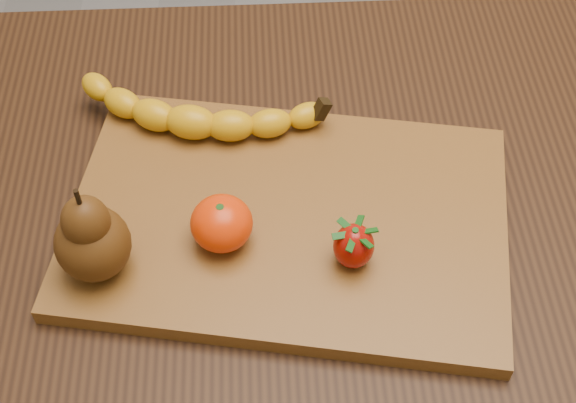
{
  "coord_description": "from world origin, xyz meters",
  "views": [
    {
      "loc": [
        0.06,
        -0.53,
        1.44
      ],
      "look_at": [
        0.08,
        -0.02,
        0.8
      ],
      "focal_mm": 50.0,
      "sensor_mm": 36.0,
      "label": 1
    }
  ],
  "objects_px": {
    "table": "(216,263)",
    "pear": "(89,231)",
    "cutting_board": "(288,219)",
    "mandarin": "(222,223)"
  },
  "relations": [
    {
      "from": "table",
      "to": "pear",
      "type": "height_order",
      "value": "pear"
    },
    {
      "from": "pear",
      "to": "cutting_board",
      "type": "bearing_deg",
      "value": 16.26
    },
    {
      "from": "mandarin",
      "to": "table",
      "type": "bearing_deg",
      "value": 107.14
    },
    {
      "from": "table",
      "to": "mandarin",
      "type": "relative_size",
      "value": 16.04
    },
    {
      "from": "table",
      "to": "pear",
      "type": "bearing_deg",
      "value": -143.74
    },
    {
      "from": "table",
      "to": "cutting_board",
      "type": "height_order",
      "value": "cutting_board"
    },
    {
      "from": "cutting_board",
      "to": "table",
      "type": "bearing_deg",
      "value": 175.42
    },
    {
      "from": "cutting_board",
      "to": "pear",
      "type": "xyz_separation_m",
      "value": [
        -0.19,
        -0.06,
        0.07
      ]
    },
    {
      "from": "table",
      "to": "cutting_board",
      "type": "bearing_deg",
      "value": -15.14
    },
    {
      "from": "cutting_board",
      "to": "mandarin",
      "type": "bearing_deg",
      "value": -145.76
    }
  ]
}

